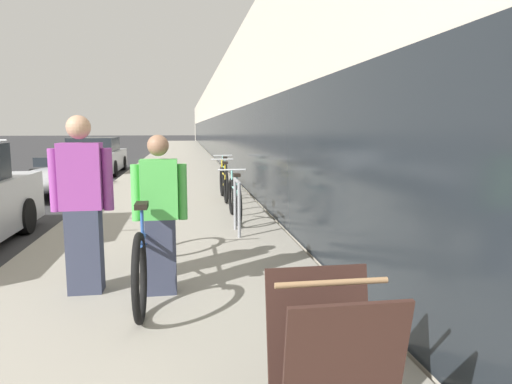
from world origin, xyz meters
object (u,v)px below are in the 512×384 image
(tandem_bicycle, at_px, (149,244))
(sandwich_board_sign, at_px, (330,367))
(cruiser_bike_farthest, at_px, (224,174))
(person_rider, at_px, (160,215))
(vintage_roadster_curbside, at_px, (51,179))
(parked_sedan_far, at_px, (95,157))
(cruiser_bike_middle, at_px, (224,183))
(person_bystander, at_px, (83,205))
(bike_rack_hoop, at_px, (237,201))
(cruiser_bike_nearest, at_px, (235,199))

(tandem_bicycle, relative_size, sandwich_board_sign, 3.18)
(cruiser_bike_farthest, xyz_separation_m, sandwich_board_sign, (-0.38, -10.44, 0.08))
(person_rider, height_order, cruiser_bike_farthest, person_rider)
(cruiser_bike_farthest, bearing_deg, person_rider, -99.31)
(vintage_roadster_curbside, distance_m, parked_sedan_far, 5.80)
(person_rider, xyz_separation_m, parked_sedan_far, (-3.20, 14.09, -0.28))
(cruiser_bike_middle, distance_m, parked_sedan_far, 9.31)
(person_rider, distance_m, person_bystander, 0.76)
(person_bystander, bearing_deg, sandwich_board_sign, -56.73)
(cruiser_bike_middle, bearing_deg, vintage_roadster_curbside, 150.74)
(bike_rack_hoop, xyz_separation_m, cruiser_bike_nearest, (0.08, 1.04, -0.14))
(person_rider, relative_size, bike_rack_hoop, 1.84)
(cruiser_bike_middle, distance_m, sandwich_board_sign, 8.26)
(person_rider, relative_size, person_bystander, 0.89)
(cruiser_bike_nearest, height_order, parked_sedan_far, parked_sedan_far)
(person_rider, xyz_separation_m, cruiser_bike_farthest, (1.32, 8.03, -0.42))
(person_rider, distance_m, sandwich_board_sign, 2.61)
(person_bystander, bearing_deg, bike_rack_hoop, 52.26)
(cruiser_bike_nearest, relative_size, parked_sedan_far, 0.40)
(person_rider, distance_m, parked_sedan_far, 14.45)
(sandwich_board_sign, bearing_deg, vintage_roadster_curbside, 111.39)
(cruiser_bike_nearest, bearing_deg, cruiser_bike_farthest, 87.38)
(cruiser_bike_farthest, relative_size, sandwich_board_sign, 1.87)
(bike_rack_hoop, distance_m, parked_sedan_far, 12.40)
(tandem_bicycle, bearing_deg, person_rider, -68.51)
(tandem_bicycle, bearing_deg, bike_rack_hoop, 60.38)
(cruiser_bike_middle, xyz_separation_m, sandwich_board_sign, (-0.19, -8.26, 0.07))
(tandem_bicycle, height_order, parked_sedan_far, parked_sedan_far)
(person_bystander, xyz_separation_m, parked_sedan_far, (-2.46, 13.95, -0.38))
(vintage_roadster_curbside, relative_size, parked_sedan_far, 0.99)
(parked_sedan_far, bearing_deg, person_bystander, -80.00)
(person_bystander, height_order, bike_rack_hoop, person_bystander)
(parked_sedan_far, bearing_deg, cruiser_bike_farthest, -53.29)
(person_bystander, bearing_deg, cruiser_bike_nearest, 60.93)
(bike_rack_hoop, relative_size, cruiser_bike_nearest, 0.48)
(tandem_bicycle, xyz_separation_m, person_bystander, (-0.60, -0.23, 0.47))
(person_rider, relative_size, vintage_roadster_curbside, 0.35)
(person_rider, relative_size, cruiser_bike_farthest, 0.92)
(cruiser_bike_middle, bearing_deg, sandwich_board_sign, -91.31)
(tandem_bicycle, bearing_deg, sandwich_board_sign, -68.82)
(tandem_bicycle, distance_m, parked_sedan_far, 14.06)
(bike_rack_hoop, height_order, parked_sedan_far, parked_sedan_far)
(vintage_roadster_curbside, xyz_separation_m, parked_sedan_far, (0.06, 5.79, 0.23))
(tandem_bicycle, height_order, cruiser_bike_nearest, tandem_bicycle)
(cruiser_bike_farthest, xyz_separation_m, vintage_roadster_curbside, (-4.58, 0.27, -0.10))
(cruiser_bike_farthest, distance_m, sandwich_board_sign, 10.45)
(sandwich_board_sign, relative_size, vintage_roadster_curbside, 0.21)
(cruiser_bike_nearest, bearing_deg, sandwich_board_sign, -91.69)
(bike_rack_hoop, xyz_separation_m, cruiser_bike_middle, (0.09, 3.41, -0.13))
(bike_rack_hoop, relative_size, cruiser_bike_middle, 0.47)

